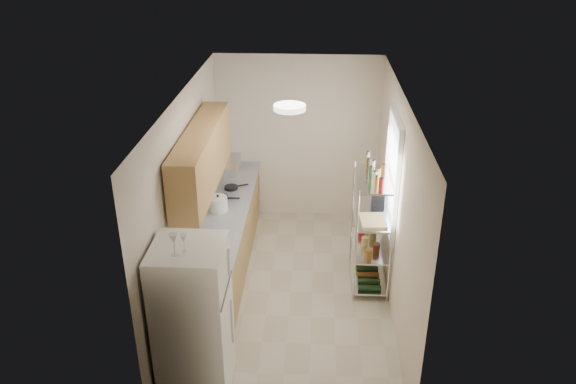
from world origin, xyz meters
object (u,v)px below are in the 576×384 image
at_px(rice_cooker, 218,204).
at_px(frying_pan_large, 219,198).
at_px(espresso_machine, 379,193).
at_px(refrigerator, 193,319).
at_px(cutting_board, 373,221).

distance_m(rice_cooker, frying_pan_large, 0.34).
bearing_deg(espresso_machine, refrigerator, -125.23).
xyz_separation_m(frying_pan_large, cutting_board, (2.03, -0.73, 0.10)).
relative_size(refrigerator, frying_pan_large, 6.59).
relative_size(refrigerator, cutting_board, 4.21).
bearing_deg(rice_cooker, cutting_board, -11.42).
relative_size(rice_cooker, cutting_board, 0.62).
height_order(frying_pan_large, espresso_machine, espresso_machine).
distance_m(frying_pan_large, espresso_machine, 2.16).
relative_size(rice_cooker, espresso_machine, 0.83).
bearing_deg(cutting_board, espresso_machine, 78.48).
bearing_deg(rice_cooker, espresso_machine, 3.31).
xyz_separation_m(refrigerator, rice_cooker, (-0.11, 2.15, 0.17)).
distance_m(refrigerator, cutting_board, 2.57).
bearing_deg(espresso_machine, frying_pan_large, -179.60).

